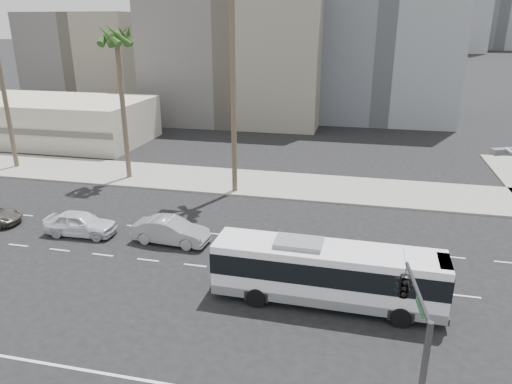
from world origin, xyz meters
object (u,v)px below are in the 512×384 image
(car_b, at_px, (80,223))
(palm_mid, at_px, (117,41))
(traffic_signal, at_px, (406,295))
(car_a, at_px, (171,231))
(city_bus, at_px, (327,272))

(car_b, bearing_deg, palm_mid, 9.98)
(traffic_signal, relative_size, palm_mid, 0.47)
(car_a, xyz_separation_m, palm_mid, (-8.98, 11.80, 11.22))
(city_bus, xyz_separation_m, palm_mid, (-19.37, 16.57, 10.32))
(car_a, relative_size, traffic_signal, 0.80)
(traffic_signal, bearing_deg, car_b, 142.82)
(car_b, xyz_separation_m, traffic_signal, (19.76, -11.86, 4.42))
(car_b, distance_m, traffic_signal, 23.46)
(car_a, distance_m, car_b, 6.40)
(city_bus, distance_m, palm_mid, 27.50)
(car_a, relative_size, palm_mid, 0.37)
(city_bus, relative_size, palm_mid, 0.86)
(city_bus, height_order, car_b, city_bus)
(city_bus, distance_m, car_b, 17.42)
(car_b, relative_size, palm_mid, 0.36)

